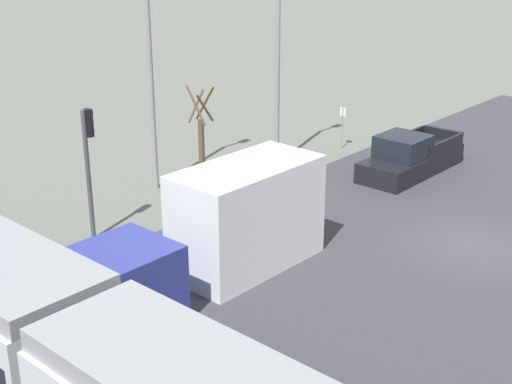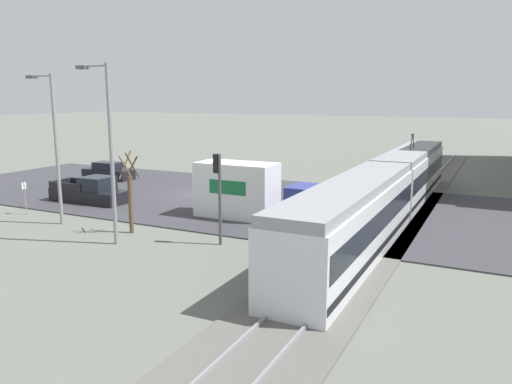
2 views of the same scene
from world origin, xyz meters
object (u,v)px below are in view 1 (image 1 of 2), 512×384
street_lamp_near_crossing (154,65)px  street_tree (202,147)px  pickup_truck (410,158)px  light_rail_tram (82,379)px  traffic_light_pole (89,156)px  box_truck (221,231)px  no_parking_sign (342,123)px  street_lamp_mid_block (281,55)px

street_lamp_near_crossing → street_tree: bearing=-165.7°
pickup_truck → street_tree: street_tree is taller
light_rail_tram → traffic_light_pole: light_rail_tram is taller
box_truck → traffic_light_pole: bearing=7.9°
box_truck → no_parking_sign: (5.24, -13.72, -0.36)m
box_truck → street_lamp_mid_block: size_ratio=0.97×
box_truck → street_tree: street_tree is taller
street_lamp_mid_block → no_parking_sign: street_lamp_mid_block is taller
street_tree → street_lamp_near_crossing: bearing=14.3°
traffic_light_pole → street_tree: (0.22, -5.48, -0.98)m
street_tree → no_parking_sign: (-0.49, -9.00, -0.79)m
pickup_truck → light_rail_tram: bearing=101.6°
street_lamp_near_crossing → street_lamp_mid_block: street_lamp_near_crossing is taller
street_tree → street_lamp_mid_block: bearing=-86.8°
light_rail_tram → street_tree: bearing=-53.3°
traffic_light_pole → no_parking_sign: bearing=-91.0°
street_tree → light_rail_tram: bearing=126.7°
pickup_truck → street_tree: 9.37m
street_tree → street_lamp_near_crossing: size_ratio=0.50×
street_lamp_mid_block → no_parking_sign: size_ratio=4.20×
traffic_light_pole → street_lamp_near_crossing: street_lamp_near_crossing is taller
light_rail_tram → no_parking_sign: light_rail_tram is taller
no_parking_sign → traffic_light_pole: bearing=89.0°
street_lamp_mid_block → box_truck: bearing=121.2°
street_lamp_near_crossing → no_parking_sign: size_ratio=4.35×
light_rail_tram → street_lamp_mid_block: size_ratio=3.63×
traffic_light_pole → street_lamp_mid_block: size_ratio=0.53×
light_rail_tram → traffic_light_pole: bearing=-37.0°
traffic_light_pole → street_tree: 5.57m
box_truck → no_parking_sign: 14.69m
light_rail_tram → street_tree: light_rail_tram is taller
light_rail_tram → street_lamp_near_crossing: bearing=-46.3°
pickup_truck → street_lamp_mid_block: size_ratio=0.66×
pickup_truck → street_lamp_mid_block: bearing=26.6°
light_rail_tram → pickup_truck: light_rail_tram is taller
street_tree → street_lamp_mid_block: size_ratio=0.52×
street_lamp_near_crossing → street_lamp_mid_block: size_ratio=1.04×
box_truck → pickup_truck: (0.76, -12.56, -0.86)m
street_lamp_mid_block → no_parking_sign: (-0.78, -3.80, -3.72)m
light_rail_tram → traffic_light_pole: size_ratio=6.82×
light_rail_tram → box_truck: bearing=-65.9°
box_truck → street_lamp_near_crossing: size_ratio=0.93×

